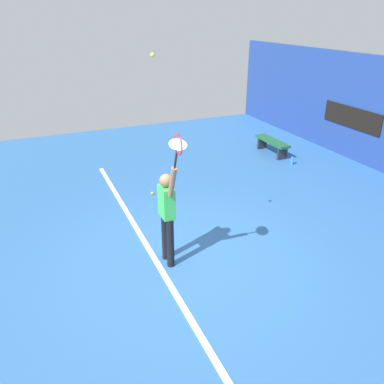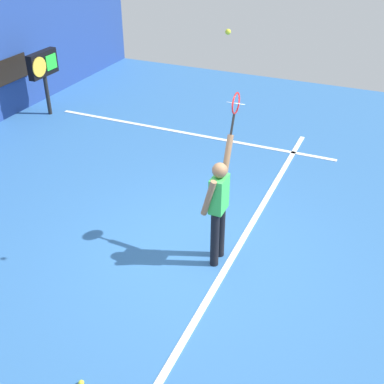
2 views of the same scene
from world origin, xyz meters
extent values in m
plane|color=#2D609E|center=(0.00, 0.00, 0.00)|extent=(18.00, 18.00, 0.00)
cube|color=black|center=(-3.00, 6.55, 1.24)|extent=(2.20, 0.03, 0.60)
cube|color=white|center=(0.00, -0.56, 0.01)|extent=(10.00, 0.10, 0.01)
cylinder|color=black|center=(-0.14, -0.35, 0.46)|extent=(0.13, 0.13, 0.92)
cylinder|color=black|center=(0.11, -0.35, 0.46)|extent=(0.13, 0.13, 0.92)
cube|color=green|center=(-0.02, -0.35, 1.20)|extent=(0.34, 0.20, 0.55)
sphere|color=#8C6647|center=(-0.02, -0.35, 1.58)|extent=(0.22, 0.22, 0.22)
cylinder|color=#8C6647|center=(0.28, -0.35, 1.68)|extent=(0.29, 0.09, 0.57)
cylinder|color=#8C6647|center=(-0.22, -0.27, 1.22)|extent=(0.09, 0.23, 0.58)
cylinder|color=black|center=(0.44, -0.35, 2.09)|extent=(0.14, 0.03, 0.29)
torus|color=red|center=(0.55, -0.35, 2.37)|extent=(0.41, 0.02, 0.41)
cylinder|color=silver|center=(0.55, -0.35, 2.37)|extent=(0.25, 0.27, 0.10)
sphere|color=#CCE033|center=(-0.16, -0.45, 3.50)|extent=(0.07, 0.07, 0.07)
cube|color=#1E592D|center=(-4.14, 4.64, 0.41)|extent=(1.40, 0.36, 0.08)
cube|color=#262628|center=(-4.69, 4.64, 0.18)|extent=(0.08, 0.32, 0.37)
cube|color=#262628|center=(-3.59, 4.64, 0.18)|extent=(0.08, 0.32, 0.37)
cylinder|color=#338CD8|center=(-3.09, 4.64, 0.12)|extent=(0.07, 0.07, 0.24)
sphere|color=#CCE033|center=(-2.79, 0.25, 0.03)|extent=(0.07, 0.07, 0.07)
camera|label=1|loc=(5.38, -2.24, 4.06)|focal=35.91mm
camera|label=2|loc=(-5.71, -2.42, 4.87)|focal=46.21mm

